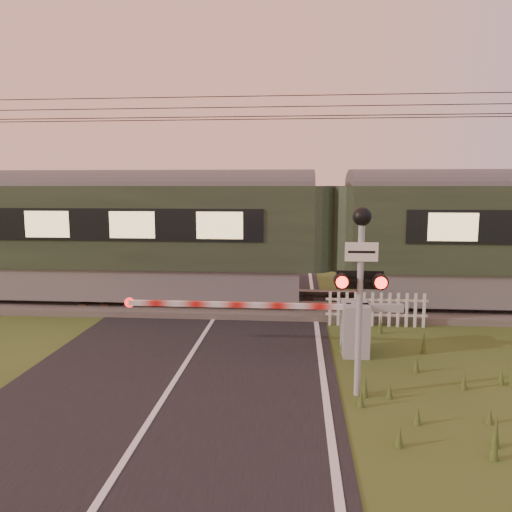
# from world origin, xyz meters

# --- Properties ---
(ground) EXTENTS (160.00, 160.00, 0.00)m
(ground) POSITION_xyz_m (0.00, 0.00, 0.00)
(ground) COLOR #354219
(ground) RESTS_ON ground
(road) EXTENTS (6.00, 140.00, 0.03)m
(road) POSITION_xyz_m (0.02, -0.23, 0.01)
(road) COLOR black
(road) RESTS_ON ground
(track_bed) EXTENTS (140.00, 3.40, 0.39)m
(track_bed) POSITION_xyz_m (0.00, 6.50, 0.07)
(track_bed) COLOR #47423D
(track_bed) RESTS_ON ground
(overhead_wires) EXTENTS (120.00, 0.62, 0.62)m
(overhead_wires) POSITION_xyz_m (0.00, 6.50, 5.72)
(overhead_wires) COLOR black
(overhead_wires) RESTS_ON ground
(train) EXTENTS (39.97, 2.76, 3.72)m
(train) POSITION_xyz_m (3.18, 6.50, 2.15)
(train) COLOR slate
(train) RESTS_ON ground
(boom_gate) EXTENTS (6.07, 0.85, 1.13)m
(boom_gate) POSITION_xyz_m (3.25, 2.46, 0.61)
(boom_gate) COLOR gray
(boom_gate) RESTS_ON ground
(crossing_signal) EXTENTS (0.83, 0.35, 3.25)m
(crossing_signal) POSITION_xyz_m (3.29, 0.26, 2.24)
(crossing_signal) COLOR gray
(crossing_signal) RESTS_ON ground
(picket_fence) EXTENTS (2.59, 0.07, 0.88)m
(picket_fence) POSITION_xyz_m (4.28, 4.60, 0.45)
(picket_fence) COLOR silver
(picket_fence) RESTS_ON ground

